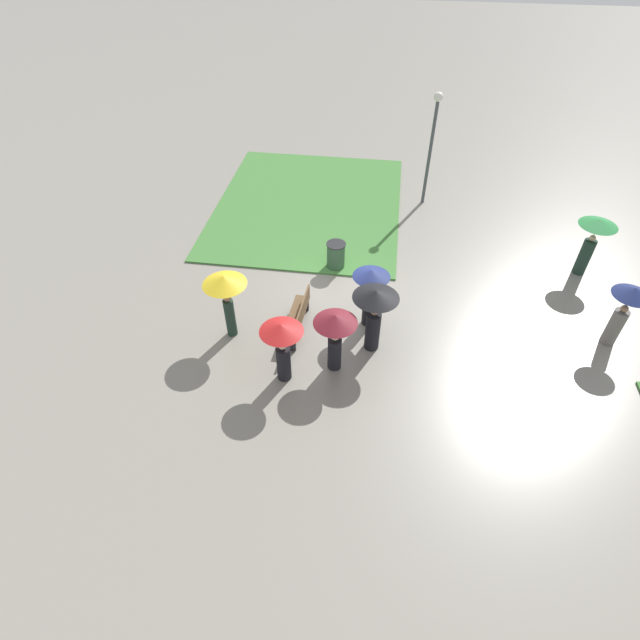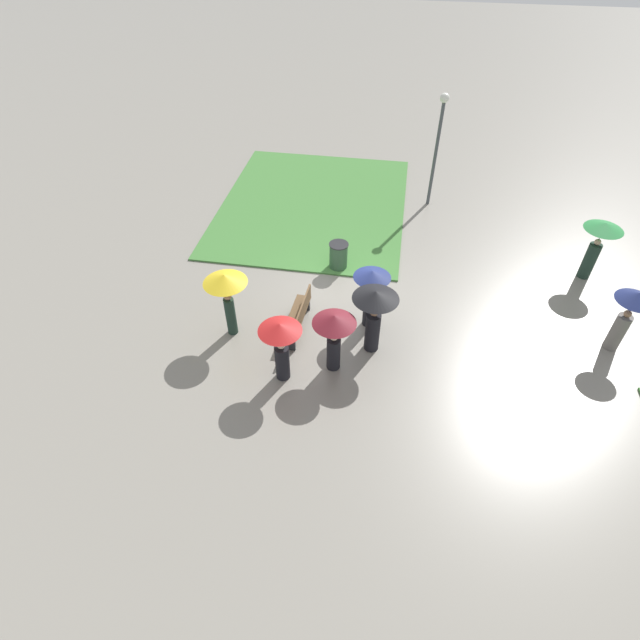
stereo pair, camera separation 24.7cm
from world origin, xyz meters
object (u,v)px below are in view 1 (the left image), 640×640
(lone_walker_far_path, at_px, (593,236))
(lone_walker_mid_plaza, at_px, (626,306))
(crowd_person_yellow, at_px, (226,289))
(crowd_person_black, at_px, (375,309))
(park_bench, at_px, (298,316))
(trash_bin, at_px, (336,256))
(lamp_post, at_px, (433,134))
(crowd_person_red, at_px, (282,342))
(crowd_person_navy, at_px, (370,287))
(crowd_person_maroon, at_px, (335,330))

(lone_walker_far_path, xyz_separation_m, lone_walker_mid_plaza, (3.18, 0.04, -0.07))
(crowd_person_yellow, distance_m, crowd_person_black, 3.87)
(park_bench, bearing_deg, trash_bin, 170.02)
(trash_bin, bearing_deg, lamp_post, 148.80)
(crowd_person_yellow, distance_m, crowd_person_red, 2.24)
(crowd_person_red, bearing_deg, trash_bin, -81.22)
(lone_walker_mid_plaza, bearing_deg, lone_walker_far_path, -101.41)
(lone_walker_far_path, bearing_deg, crowd_person_navy, 171.97)
(lamp_post, distance_m, lone_walker_far_path, 6.37)
(trash_bin, relative_size, crowd_person_maroon, 0.51)
(crowd_person_navy, distance_m, lone_walker_mid_plaza, 6.58)
(crowd_person_yellow, height_order, lone_walker_mid_plaza, crowd_person_yellow)
(park_bench, relative_size, crowd_person_yellow, 0.94)
(park_bench, bearing_deg, lamp_post, 158.29)
(lone_walker_mid_plaza, bearing_deg, crowd_person_red, 4.21)
(trash_bin, bearing_deg, lone_walker_far_path, 96.25)
(lone_walker_mid_plaza, bearing_deg, lamp_post, -66.85)
(lamp_post, relative_size, crowd_person_black, 2.09)
(crowd_person_red, xyz_separation_m, lone_walker_mid_plaza, (-2.50, 8.54, 0.02))
(crowd_person_red, bearing_deg, crowd_person_navy, -112.40)
(crowd_person_navy, bearing_deg, lamp_post, -151.53)
(lone_walker_far_path, relative_size, lone_walker_mid_plaza, 1.03)
(lamp_post, relative_size, crowd_person_maroon, 2.28)
(crowd_person_yellow, xyz_separation_m, crowd_person_navy, (-0.97, 3.70, -0.31))
(park_bench, bearing_deg, crowd_person_red, 1.26)
(crowd_person_yellow, distance_m, crowd_person_maroon, 3.09)
(crowd_person_red, distance_m, lone_walker_mid_plaza, 8.89)
(crowd_person_maroon, height_order, lone_walker_mid_plaza, lone_walker_mid_plaza)
(crowd_person_red, height_order, lone_walker_far_path, lone_walker_far_path)
(crowd_person_maroon, distance_m, lone_walker_far_path, 8.92)
(crowd_person_black, height_order, lone_walker_far_path, crowd_person_black)
(crowd_person_maroon, bearing_deg, trash_bin, -25.01)
(crowd_person_yellow, bearing_deg, crowd_person_black, -101.92)
(crowd_person_black, height_order, crowd_person_navy, crowd_person_black)
(crowd_person_yellow, distance_m, crowd_person_navy, 3.84)
(lamp_post, bearing_deg, crowd_person_yellow, -33.16)
(crowd_person_maroon, xyz_separation_m, lone_walker_mid_plaza, (-1.96, 7.32, -0.02))
(crowd_person_yellow, distance_m, lone_walker_far_path, 11.12)
(park_bench, xyz_separation_m, crowd_person_black, (0.41, 2.07, 0.90))
(crowd_person_navy, bearing_deg, park_bench, -33.10)
(lamp_post, xyz_separation_m, lone_walker_mid_plaza, (7.02, 4.96, -1.36))
(trash_bin, height_order, lone_walker_far_path, lone_walker_far_path)
(crowd_person_black, relative_size, lone_walker_far_path, 1.01)
(crowd_person_black, height_order, lone_walker_mid_plaza, crowd_person_black)
(crowd_person_red, height_order, crowd_person_navy, crowd_person_navy)
(crowd_person_black, bearing_deg, trash_bin, -8.59)
(crowd_person_navy, distance_m, crowd_person_maroon, 1.95)
(lone_walker_far_path, bearing_deg, crowd_person_red, 178.68)
(trash_bin, bearing_deg, crowd_person_black, 21.89)
(crowd_person_black, bearing_deg, lone_walker_far_path, -86.58)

